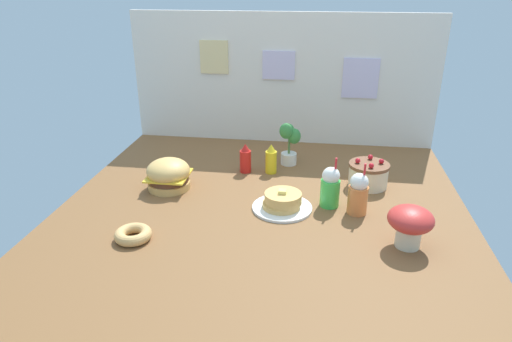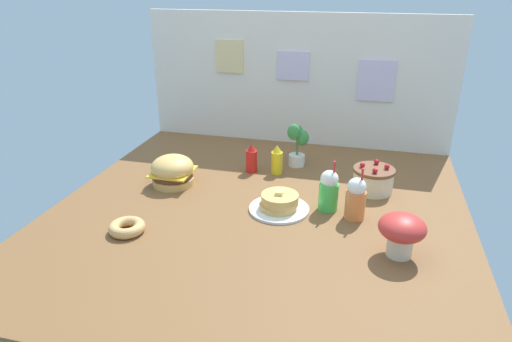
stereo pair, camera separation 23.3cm
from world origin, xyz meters
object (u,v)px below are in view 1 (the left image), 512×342
pancake_stack (282,202)px  potted_plant (289,142)px  layer_cake (368,174)px  ketchup_bottle (245,159)px  burger (168,175)px  mushroom_stool (410,223)px  donut_pink_glaze (133,234)px  cream_soda_cup (330,187)px  mustard_bottle (271,160)px  orange_float_cup (358,194)px

pancake_stack → potted_plant: (-0.01, 0.59, 0.11)m
layer_cake → potted_plant: size_ratio=0.82×
potted_plant → ketchup_bottle: bearing=-147.3°
burger → mushroom_stool: (1.19, -0.41, 0.03)m
layer_cake → donut_pink_glaze: bearing=-146.2°
burger → ketchup_bottle: ketchup_bottle is taller
ketchup_bottle → cream_soda_cup: (0.49, -0.36, 0.02)m
mustard_bottle → donut_pink_glaze: mustard_bottle is taller
ketchup_bottle → mustard_bottle: bearing=4.2°
mushroom_stool → mustard_bottle: bearing=133.5°
cream_soda_cup → mustard_bottle: bearing=132.0°
burger → layer_cake: burger is taller
pancake_stack → ketchup_bottle: (-0.26, 0.43, 0.04)m
mustard_bottle → potted_plant: size_ratio=0.66×
cream_soda_cup → potted_plant: size_ratio=0.98×
ketchup_bottle → cream_soda_cup: bearing=-36.8°
burger → pancake_stack: size_ratio=0.78×
potted_plant → pancake_stack: bearing=-88.7°
cream_soda_cup → mushroom_stool: 0.47m
burger → ketchup_bottle: 0.47m
burger → cream_soda_cup: bearing=-5.6°
potted_plant → cream_soda_cup: bearing=-64.8°
pancake_stack → mushroom_stool: 0.62m
layer_cake → ketchup_bottle: size_ratio=1.25×
mustard_bottle → mushroom_stool: mushroom_stool is taller
mushroom_stool → pancake_stack: bearing=155.3°
potted_plant → burger: bearing=-144.9°
cream_soda_cup → orange_float_cup: size_ratio=1.00×
burger → pancake_stack: 0.65m
burger → potted_plant: (0.62, 0.43, 0.06)m
ketchup_bottle → potted_plant: bearing=32.7°
donut_pink_glaze → ketchup_bottle: bearing=65.6°
layer_cake → potted_plant: potted_plant is taller
mustard_bottle → mushroom_stool: 0.97m
layer_cake → ketchup_bottle: ketchup_bottle is taller
mushroom_stool → cream_soda_cup: bearing=135.1°
pancake_stack → ketchup_bottle: 0.51m
pancake_stack → mustard_bottle: 0.46m
potted_plant → layer_cake: bearing=-29.0°
cream_soda_cup → donut_pink_glaze: cream_soda_cup is taller
pancake_stack → cream_soda_cup: bearing=17.1°
layer_cake → cream_soda_cup: size_ratio=0.83×
donut_pink_glaze → burger: bearing=90.9°
layer_cake → mustard_bottle: 0.56m
burger → ketchup_bottle: bearing=36.6°
pancake_stack → layer_cake: size_ratio=1.36×
pancake_stack → potted_plant: size_ratio=1.11×
burger → cream_soda_cup: 0.87m
mustard_bottle → cream_soda_cup: size_ratio=0.67×
orange_float_cup → ketchup_bottle: bearing=145.8°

